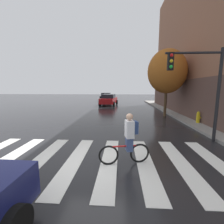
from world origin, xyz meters
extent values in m
plane|color=black|center=(0.00, 0.00, 0.00)|extent=(120.00, 120.00, 0.00)
cube|color=silver|center=(-2.96, 0.00, 0.01)|extent=(0.55, 4.09, 0.01)
cube|color=silver|center=(-1.76, 0.00, 0.01)|extent=(0.55, 4.09, 0.01)
cube|color=silver|center=(-0.55, 0.00, 0.01)|extent=(0.55, 4.09, 0.01)
cube|color=silver|center=(0.65, 0.00, 0.01)|extent=(0.55, 4.09, 0.01)
cube|color=silver|center=(1.86, 0.00, 0.01)|extent=(0.55, 4.09, 0.01)
cube|color=silver|center=(3.06, 0.00, 0.01)|extent=(0.55, 4.09, 0.01)
cube|color=silver|center=(4.27, 0.00, 0.01)|extent=(0.55, 4.09, 0.01)
cube|color=maroon|center=(-0.80, 17.68, 0.71)|extent=(2.40, 4.93, 0.72)
cube|color=black|center=(-0.82, 17.52, 1.36)|extent=(1.94, 2.44, 0.57)
cylinder|color=black|center=(-1.64, 19.30, 0.35)|extent=(0.32, 0.73, 0.70)
cylinder|color=black|center=(0.34, 19.09, 0.35)|extent=(0.32, 0.73, 0.70)
cylinder|color=black|center=(-1.95, 16.27, 0.35)|extent=(0.32, 0.73, 0.70)
cylinder|color=black|center=(0.03, 16.06, 0.35)|extent=(0.32, 0.73, 0.70)
cube|color=black|center=(-1.93, 25.53, 0.70)|extent=(2.04, 4.75, 0.71)
cube|color=black|center=(-1.94, 25.38, 1.34)|extent=(1.75, 2.30, 0.56)
cylinder|color=black|center=(-2.87, 27.06, 0.35)|extent=(0.27, 0.70, 0.69)
cylinder|color=black|center=(-0.90, 27.00, 0.35)|extent=(0.27, 0.70, 0.69)
cylinder|color=black|center=(-2.96, 24.06, 0.35)|extent=(0.27, 0.70, 0.69)
cylinder|color=black|center=(-1.00, 24.00, 0.35)|extent=(0.27, 0.70, 0.69)
torus|color=black|center=(1.67, -0.03, 0.33)|extent=(0.66, 0.20, 0.66)
torus|color=black|center=(0.65, -0.26, 0.33)|extent=(0.66, 0.20, 0.66)
cylinder|color=red|center=(1.16, -0.15, 0.61)|extent=(0.88, 0.24, 0.05)
cylinder|color=red|center=(1.32, -0.11, 0.68)|extent=(0.04, 0.04, 0.45)
cube|color=#384772|center=(1.32, -0.11, 0.73)|extent=(0.26, 0.32, 0.56)
cube|color=silver|center=(1.32, -0.11, 1.18)|extent=(0.31, 0.40, 0.56)
sphere|color=tan|center=(1.32, -0.11, 1.58)|extent=(0.22, 0.22, 0.22)
cube|color=navy|center=(1.49, -0.07, 1.23)|extent=(0.22, 0.31, 0.40)
cylinder|color=black|center=(5.35, 2.19, 2.10)|extent=(0.14, 0.14, 4.20)
cylinder|color=black|center=(4.15, 2.19, 4.00)|extent=(2.40, 0.10, 0.10)
cube|color=black|center=(3.19, 2.19, 3.65)|extent=(0.24, 0.20, 0.76)
sphere|color=red|center=(3.19, 2.08, 3.89)|extent=(0.14, 0.14, 0.14)
sphere|color=gold|center=(3.19, 2.08, 3.65)|extent=(0.14, 0.14, 0.14)
sphere|color=green|center=(3.19, 2.08, 3.41)|extent=(0.14, 0.14, 0.14)
cylinder|color=gold|center=(6.29, 5.66, 0.47)|extent=(0.22, 0.22, 0.65)
sphere|color=gold|center=(6.29, 5.66, 0.84)|extent=(0.18, 0.18, 0.18)
cylinder|color=gold|center=(6.45, 5.66, 0.51)|extent=(0.12, 0.09, 0.09)
cylinder|color=#4C3823|center=(4.94, 8.86, 1.31)|extent=(0.24, 0.24, 2.62)
ellipsoid|color=#A5591E|center=(4.94, 8.86, 3.92)|extent=(3.26, 3.26, 3.75)
camera|label=1|loc=(1.05, -4.94, 2.48)|focal=24.59mm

